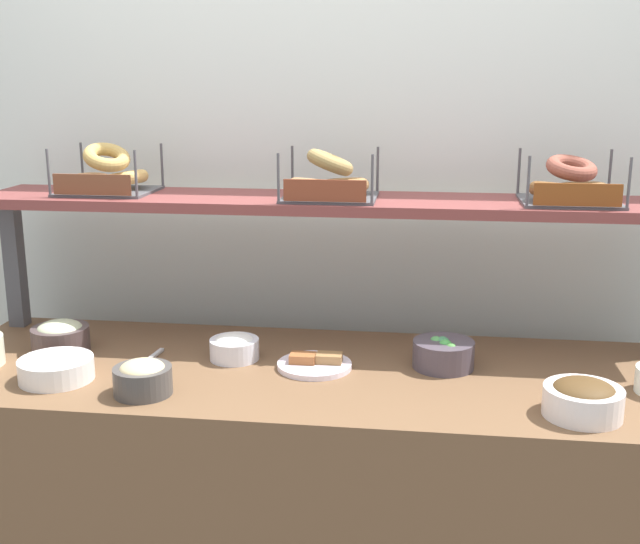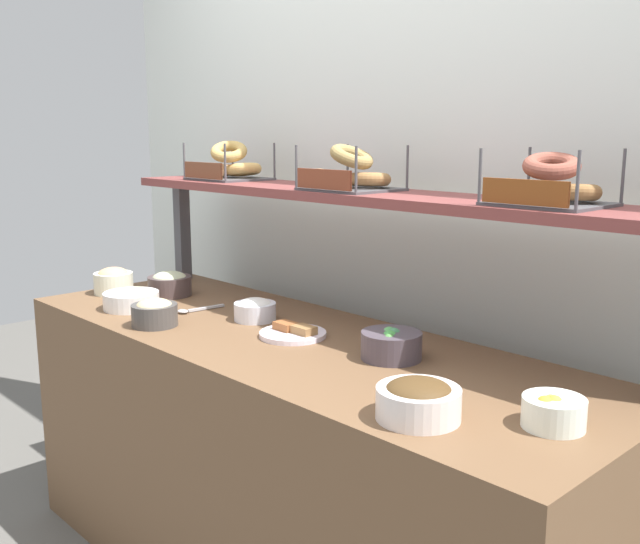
# 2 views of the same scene
# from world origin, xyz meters

# --- Properties ---
(back_wall) EXTENTS (3.29, 0.06, 2.40)m
(back_wall) POSITION_xyz_m (0.00, 0.55, 1.20)
(back_wall) COLOR silver
(back_wall) RESTS_ON ground_plane
(deli_counter) EXTENTS (2.09, 0.70, 0.85)m
(deli_counter) POSITION_xyz_m (0.00, 0.00, 0.42)
(deli_counter) COLOR brown
(deli_counter) RESTS_ON ground_plane
(shelf_riser_left) EXTENTS (0.05, 0.05, 0.40)m
(shelf_riser_left) POSITION_xyz_m (-0.99, 0.27, 1.05)
(shelf_riser_left) COLOR #4C4C51
(shelf_riser_left) RESTS_ON deli_counter
(upper_shelf) EXTENTS (2.05, 0.32, 0.03)m
(upper_shelf) POSITION_xyz_m (0.00, 0.27, 1.26)
(upper_shelf) COLOR brown
(upper_shelf) RESTS_ON shelf_riser_left
(bowl_tuna_salad) EXTENTS (0.16, 0.16, 0.09)m
(bowl_tuna_salad) POSITION_xyz_m (-0.74, 0.05, 0.90)
(bowl_tuna_salad) COLOR #483939
(bowl_tuna_salad) RESTS_ON deli_counter
(bowl_cream_cheese) EXTENTS (0.14, 0.14, 0.07)m
(bowl_cream_cheese) POSITION_xyz_m (-0.23, 0.05, 0.89)
(bowl_cream_cheese) COLOR white
(bowl_cream_cheese) RESTS_ON deli_counter
(bowl_veggie_mix) EXTENTS (0.17, 0.17, 0.08)m
(bowl_veggie_mix) POSITION_xyz_m (0.35, 0.07, 0.89)
(bowl_veggie_mix) COLOR #4B424D
(bowl_veggie_mix) RESTS_ON deli_counter
(bowl_chocolate_spread) EXTENTS (0.18, 0.18, 0.09)m
(bowl_chocolate_spread) POSITION_xyz_m (0.66, -0.21, 0.89)
(bowl_chocolate_spread) COLOR white
(bowl_chocolate_spread) RESTS_ON deli_counter
(bowl_lox_spread) EXTENTS (0.15, 0.15, 0.10)m
(bowl_lox_spread) POSITION_xyz_m (-0.93, -0.09, 0.90)
(bowl_lox_spread) COLOR #E8ECCF
(bowl_lox_spread) RESTS_ON deli_counter
(bowl_hummus) EXTENTS (0.15, 0.15, 0.09)m
(bowl_hummus) POSITION_xyz_m (-0.40, -0.22, 0.89)
(bowl_hummus) COLOR #474442
(bowl_hummus) RESTS_ON deli_counter
(bowl_fruit_salad) EXTENTS (0.13, 0.13, 0.07)m
(bowl_fruit_salad) POSITION_xyz_m (0.89, -0.05, 0.88)
(bowl_fruit_salad) COLOR white
(bowl_fruit_salad) RESTS_ON deli_counter
(bowl_scallion_spread) EXTENTS (0.19, 0.19, 0.07)m
(bowl_scallion_spread) POSITION_xyz_m (-0.66, -0.16, 0.89)
(bowl_scallion_spread) COLOR white
(bowl_scallion_spread) RESTS_ON deli_counter
(serving_plate_white) EXTENTS (0.20, 0.20, 0.04)m
(serving_plate_white) POSITION_xyz_m (0.00, 0.01, 0.86)
(serving_plate_white) COLOR white
(serving_plate_white) RESTS_ON deli_counter
(serving_spoon_near_plate) EXTENTS (0.04, 0.18, 0.01)m
(serving_spoon_near_plate) POSITION_xyz_m (-0.47, -0.03, 0.86)
(serving_spoon_near_plate) COLOR #B7B7BC
(serving_spoon_near_plate) RESTS_ON deli_counter
(bagel_basket_sesame) EXTENTS (0.27, 0.25, 0.15)m
(bagel_basket_sesame) POSITION_xyz_m (-0.67, 0.28, 1.33)
(bagel_basket_sesame) COLOR #4C4C51
(bagel_basket_sesame) RESTS_ON upper_shelf
(bagel_basket_everything) EXTENTS (0.28, 0.26, 0.15)m
(bagel_basket_everything) POSITION_xyz_m (0.01, 0.25, 1.33)
(bagel_basket_everything) COLOR #4C4C51
(bagel_basket_everything) RESTS_ON upper_shelf
(bagel_basket_cinnamon_raisin) EXTENTS (0.28, 0.26, 0.14)m
(bagel_basket_cinnamon_raisin) POSITION_xyz_m (0.68, 0.26, 1.33)
(bagel_basket_cinnamon_raisin) COLOR #4C4C51
(bagel_basket_cinnamon_raisin) RESTS_ON upper_shelf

